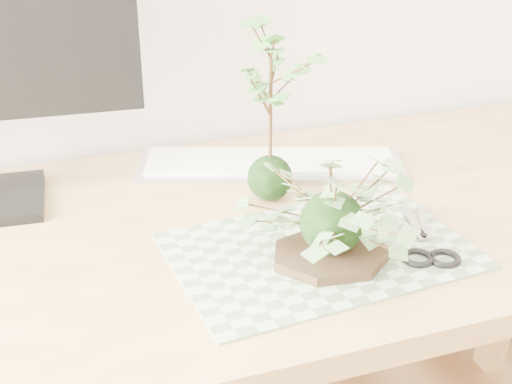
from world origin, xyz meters
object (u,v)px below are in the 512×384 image
Objects in this scene: desk at (277,263)px; maple_kokedama at (271,71)px; ivy_kokedama at (333,195)px; keyboard at (270,164)px.

maple_kokedama reaches higher than desk.
desk is at bearing 98.87° from ivy_kokedama.
ivy_kokedama reaches higher than keyboard.
desk is 0.32m from maple_kokedama.
maple_kokedama is (-0.01, 0.22, 0.12)m from ivy_kokedama.
keyboard is (0.04, 0.12, -0.22)m from maple_kokedama.
ivy_kokedama is 0.88× the size of maple_kokedama.
maple_kokedama is 0.25m from keyboard.
desk is at bearing -87.32° from keyboard.
ivy_kokedama is 0.36m from keyboard.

